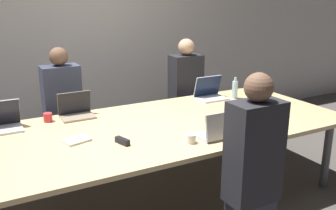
{
  "coord_description": "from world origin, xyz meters",
  "views": [
    {
      "loc": [
        -1.37,
        -2.96,
        1.95
      ],
      "look_at": [
        0.28,
        0.1,
        0.93
      ],
      "focal_mm": 40.0,
      "sensor_mm": 36.0,
      "label": 1
    }
  ],
  "objects": [
    {
      "name": "laptop_near_midright",
      "position": [
        0.43,
        -0.54,
        0.85
      ],
      "size": [
        0.33,
        0.23,
        0.24
      ],
      "rotation": [
        0.0,
        0.0,
        3.14
      ],
      "color": "#B7B7BC",
      "rests_on": "conference_table"
    },
    {
      "name": "stapler",
      "position": [
        -0.35,
        -0.27,
        0.8
      ],
      "size": [
        0.09,
        0.16,
        0.05
      ],
      "rotation": [
        0.0,
        0.0,
        0.29
      ],
      "color": "black",
      "rests_on": "conference_table"
    },
    {
      "name": "cup_far_midleft",
      "position": [
        -0.77,
        0.6,
        0.82
      ],
      "size": [
        0.08,
        0.08,
        0.09
      ],
      "color": "red",
      "rests_on": "conference_table"
    },
    {
      "name": "curtain_wall",
      "position": [
        0.0,
        2.04,
        1.4
      ],
      "size": [
        12.0,
        0.06,
        2.8
      ],
      "color": "#BCB7B2",
      "rests_on": "ground_plane"
    },
    {
      "name": "ground_plane",
      "position": [
        0.0,
        0.0,
        0.0
      ],
      "size": [
        24.0,
        24.0,
        0.0
      ],
      "primitive_type": "plane",
      "color": "#4C4742"
    },
    {
      "name": "laptop_far_left",
      "position": [
        -1.19,
        0.57,
        0.85
      ],
      "size": [
        0.36,
        0.27,
        0.27
      ],
      "color": "silver",
      "rests_on": "conference_table"
    },
    {
      "name": "conference_table",
      "position": [
        0.0,
        0.0,
        0.73
      ],
      "size": [
        3.93,
        1.55,
        0.78
      ],
      "color": "#D6B77F",
      "rests_on": "ground_plane"
    },
    {
      "name": "person_far_midleft",
      "position": [
        -0.52,
        1.07,
        0.69
      ],
      "size": [
        0.4,
        0.24,
        1.43
      ],
      "color": "#2D2D38",
      "rests_on": "ground_plane"
    },
    {
      "name": "bottle_far_right",
      "position": [
        1.35,
        0.42,
        0.89
      ],
      "size": [
        0.07,
        0.07,
        0.25
      ],
      "color": "#ADD1E0",
      "rests_on": "conference_table"
    },
    {
      "name": "laptop_far_midleft",
      "position": [
        -0.49,
        0.62,
        0.85
      ],
      "size": [
        0.33,
        0.24,
        0.25
      ],
      "color": "gray",
      "rests_on": "conference_table"
    },
    {
      "name": "laptop_far_right",
      "position": [
        1.09,
        0.56,
        0.85
      ],
      "size": [
        0.34,
        0.26,
        0.26
      ],
      "color": "silver",
      "rests_on": "conference_table"
    },
    {
      "name": "person_far_right",
      "position": [
        1.05,
        1.05,
        0.7
      ],
      "size": [
        0.4,
        0.24,
        1.43
      ],
      "color": "#2D2D38",
      "rests_on": "ground_plane"
    },
    {
      "name": "cup_near_midright",
      "position": [
        0.16,
        -0.52,
        0.82
      ],
      "size": [
        0.08,
        0.08,
        0.08
      ],
      "color": "white",
      "rests_on": "conference_table"
    },
    {
      "name": "notebook",
      "position": [
        -0.66,
        -0.04,
        0.79
      ],
      "size": [
        0.24,
        0.2,
        0.02
      ],
      "rotation": [
        0.0,
        0.0,
        0.26
      ],
      "color": "silver",
      "rests_on": "conference_table"
    },
    {
      "name": "person_near_midright",
      "position": [
        0.39,
        -1.02,
        0.7
      ],
      "size": [
        0.4,
        0.24,
        1.44
      ],
      "rotation": [
        0.0,
        0.0,
        3.14
      ],
      "color": "#2D2D38",
      "rests_on": "ground_plane"
    }
  ]
}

